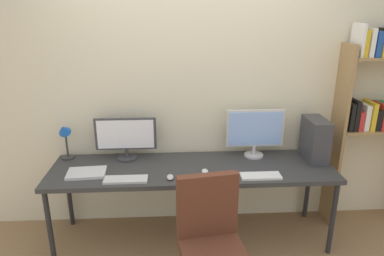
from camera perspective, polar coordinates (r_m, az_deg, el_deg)
wall_back at (r=3.33m, az=-0.37°, el=5.48°), size 4.91×0.10×2.60m
desk at (r=3.14m, az=0.05°, el=-7.17°), size 2.51×0.68×0.74m
bookshelf at (r=3.71m, az=28.40°, el=3.27°), size 0.83×0.28×1.96m
monitor_left at (r=3.26m, az=-10.77°, el=-1.38°), size 0.56×0.18×0.40m
monitor_right at (r=3.31m, az=10.27°, el=-0.47°), size 0.54×0.18×0.46m
pc_tower at (r=3.39m, az=19.47°, el=-1.81°), size 0.17×0.34×0.40m
desk_lamp at (r=3.38m, az=-20.10°, el=-1.12°), size 0.11×0.16×0.37m
keyboard_left at (r=2.93m, az=-10.78°, el=-8.28°), size 0.36×0.13×0.02m
keyboard_right at (r=3.00m, az=11.17°, el=-7.71°), size 0.34×0.13×0.02m
mouse_left_side at (r=3.00m, az=2.13°, el=-7.13°), size 0.06×0.10×0.03m
mouse_right_side at (r=2.91m, az=-3.60°, el=-8.02°), size 0.06×0.10×0.03m
laptop_closed at (r=3.12m, az=-16.88°, el=-7.05°), size 0.33×0.24×0.02m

